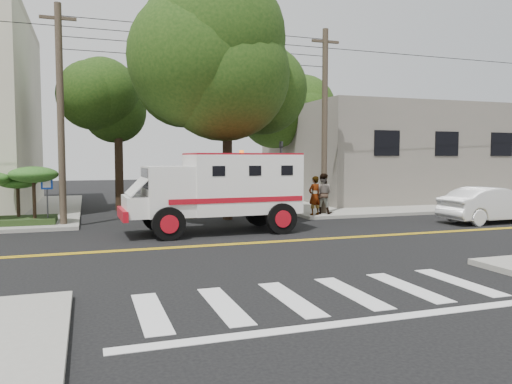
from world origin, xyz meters
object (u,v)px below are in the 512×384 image
object	(u,v)px
pedestrian_a	(314,196)
pedestrian_b	(323,194)
armored_truck	(220,187)
parked_sedan	(491,205)

from	to	relation	value
pedestrian_a	pedestrian_b	bearing A→B (deg)	-166.85
armored_truck	pedestrian_a	bearing A→B (deg)	26.77
armored_truck	pedestrian_a	distance (m)	6.09
pedestrian_a	armored_truck	bearing A→B (deg)	11.97
parked_sedan	pedestrian_a	size ratio (longest dim) A/B	2.59
parked_sedan	pedestrian_a	world-z (taller)	pedestrian_a
armored_truck	pedestrian_b	xyz separation A→B (m)	(5.93, 3.20, -0.60)
armored_truck	pedestrian_b	distance (m)	6.76
pedestrian_a	pedestrian_b	world-z (taller)	pedestrian_b
armored_truck	pedestrian_a	world-z (taller)	armored_truck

